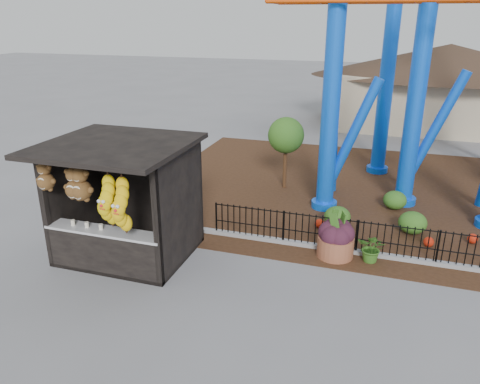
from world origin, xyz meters
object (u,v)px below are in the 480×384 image
(prize_booth, at_px, (119,204))
(potted_plant, at_px, (372,248))
(terracotta_planter, at_px, (335,247))
(roller_coaster, at_px, (466,1))

(prize_booth, xyz_separation_m, potted_plant, (6.23, 1.80, -1.14))
(terracotta_planter, relative_size, potted_plant, 1.22)
(terracotta_planter, height_order, potted_plant, potted_plant)
(prize_booth, xyz_separation_m, roller_coaster, (8.13, 7.33, 4.90))
(terracotta_planter, bearing_deg, potted_plant, 0.00)
(terracotta_planter, bearing_deg, roller_coaster, 62.81)
(prize_booth, relative_size, roller_coaster, 0.32)
(prize_booth, bearing_deg, terracotta_planter, 18.81)
(roller_coaster, relative_size, potted_plant, 13.99)
(terracotta_planter, bearing_deg, prize_booth, -161.19)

